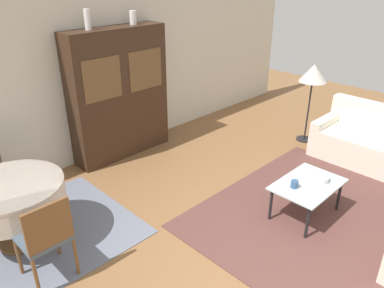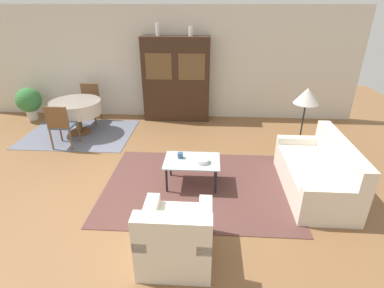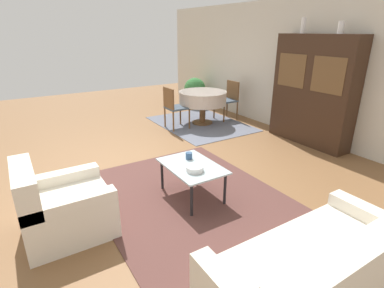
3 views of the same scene
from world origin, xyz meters
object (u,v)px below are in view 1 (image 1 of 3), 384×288
object	(u,v)px
dining_chair_near	(46,235)
floor_lamp	(313,76)
couch	(376,145)
coffee_table	(308,187)
display_cabinet	(119,94)
cup	(294,184)
vase_tall	(87,20)
vase_short	(133,18)
dining_table	(12,197)
bowl	(320,178)

from	to	relation	value
dining_chair_near	floor_lamp	xyz separation A→B (m)	(4.74, -0.05, 0.64)
couch	coffee_table	bearing A→B (deg)	88.20
coffee_table	display_cabinet	xyz separation A→B (m)	(-0.57, 3.03, 0.61)
cup	vase_tall	world-z (taller)	vase_tall
floor_lamp	cup	size ratio (longest dim) A/B	15.18
couch	display_cabinet	distance (m)	4.08
vase_tall	vase_short	bearing A→B (deg)	0.00
dining_table	vase_tall	distance (m)	2.56
bowl	vase_short	world-z (taller)	vase_short
dining_table	floor_lamp	xyz separation A→B (m)	(4.74, -0.82, 0.57)
bowl	display_cabinet	bearing A→B (deg)	103.38
dining_chair_near	vase_short	xyz separation A→B (m)	(2.50, 1.82, 1.59)
coffee_table	bowl	bearing A→B (deg)	-20.82
dining_chair_near	bowl	size ratio (longest dim) A/B	4.24
cup	vase_tall	size ratio (longest dim) A/B	0.32
dining_chair_near	couch	bearing A→B (deg)	-15.10
dining_table	dining_chair_near	world-z (taller)	dining_chair_near
couch	vase_short	bearing A→B (deg)	35.56
cup	vase_short	distance (m)	3.37
vase_short	couch	bearing A→B (deg)	-54.44
floor_lamp	vase_tall	bearing A→B (deg)	148.01
bowl	couch	bearing A→B (deg)	-0.04
dining_table	couch	bearing A→B (deg)	-23.42
coffee_table	vase_tall	world-z (taller)	vase_tall
vase_tall	floor_lamp	bearing A→B (deg)	-31.99
floor_lamp	vase_tall	size ratio (longest dim) A/B	4.89
coffee_table	bowl	distance (m)	0.19
display_cabinet	bowl	world-z (taller)	display_cabinet
display_cabinet	vase_tall	world-z (taller)	vase_tall
cup	floor_lamp	bearing A→B (deg)	26.05
bowl	dining_chair_near	bearing A→B (deg)	156.21
couch	coffee_table	xyz separation A→B (m)	(-1.99, 0.06, 0.10)
display_cabinet	dining_chair_near	distance (m)	2.85
dining_chair_near	cup	size ratio (longest dim) A/B	10.23
dining_chair_near	floor_lamp	bearing A→B (deg)	-0.65
display_cabinet	dining_table	distance (m)	2.42
coffee_table	vase_short	xyz separation A→B (m)	(-0.22, 3.03, 1.72)
floor_lamp	dining_chair_near	bearing A→B (deg)	179.35
couch	bowl	world-z (taller)	couch
coffee_table	dining_table	bearing A→B (deg)	143.97
dining_chair_near	cup	world-z (taller)	dining_chair_near
coffee_table	vase_short	world-z (taller)	vase_short
vase_tall	coffee_table	bearing A→B (deg)	-72.07
couch	vase_tall	bearing A→B (deg)	43.89
display_cabinet	floor_lamp	world-z (taller)	display_cabinet
dining_table	vase_tall	xyz separation A→B (m)	(1.74, 1.05, 1.56)
couch	floor_lamp	world-z (taller)	floor_lamp
display_cabinet	vase_tall	xyz separation A→B (m)	(-0.41, 0.00, 1.15)
cup	vase_tall	distance (m)	3.48
display_cabinet	cup	bearing A→B (deg)	-82.73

